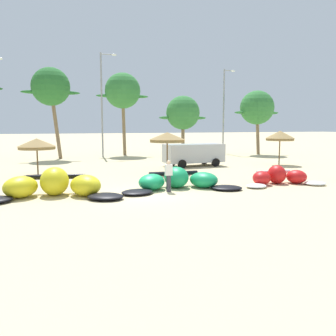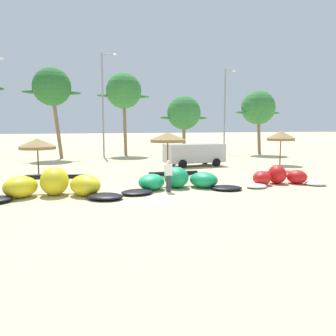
# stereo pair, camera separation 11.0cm
# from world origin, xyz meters

# --- Properties ---
(ground_plane) EXTENTS (260.00, 260.00, 0.00)m
(ground_plane) POSITION_xyz_m (0.00, 0.00, 0.00)
(ground_plane) COLOR beige
(kite_left) EXTENTS (6.85, 3.71, 1.38)m
(kite_left) POSITION_xyz_m (-4.26, 0.82, 0.53)
(kite_left) COLOR black
(kite_left) RESTS_ON ground
(kite_left_of_center) EXTENTS (6.72, 3.28, 1.15)m
(kite_left_of_center) POSITION_xyz_m (2.08, 0.92, 0.44)
(kite_left_of_center) COLOR black
(kite_left_of_center) RESTS_ON ground
(kite_center) EXTENTS (5.09, 2.53, 1.08)m
(kite_center) POSITION_xyz_m (8.10, 0.39, 0.41)
(kite_center) COLOR white
(kite_center) RESTS_ON ground
(beach_umbrella_near_van) EXTENTS (2.55, 2.55, 2.50)m
(beach_umbrella_near_van) POSITION_xyz_m (-5.22, 8.87, 2.13)
(beach_umbrella_near_van) COLOR brown
(beach_umbrella_near_van) RESTS_ON ground
(beach_umbrella_middle) EXTENTS (2.57, 2.57, 2.90)m
(beach_umbrella_middle) POSITION_xyz_m (3.50, 7.03, 2.54)
(beach_umbrella_middle) COLOR brown
(beach_umbrella_middle) RESTS_ON ground
(beach_umbrella_near_palms) EXTENTS (2.44, 2.44, 2.92)m
(beach_umbrella_near_palms) POSITION_xyz_m (14.21, 8.78, 2.50)
(beach_umbrella_near_palms) COLOR brown
(beach_umbrella_near_palms) RESTS_ON ground
(parked_van) EXTENTS (5.05, 2.49, 1.84)m
(parked_van) POSITION_xyz_m (6.80, 10.28, 1.09)
(parked_van) COLOR #B2B7BC
(parked_van) RESTS_ON ground
(person_near_kites) EXTENTS (0.36, 0.24, 1.62)m
(person_near_kites) POSITION_xyz_m (1.32, 0.24, 0.82)
(person_near_kites) COLOR #383842
(person_near_kites) RESTS_ON ground
(palm_left_of_gap) EXTENTS (5.64, 3.76, 9.05)m
(palm_left_of_gap) POSITION_xyz_m (-4.11, 20.60, 7.10)
(palm_left_of_gap) COLOR #7F6647
(palm_left_of_gap) RESTS_ON ground
(palm_center_left) EXTENTS (5.93, 3.96, 9.18)m
(palm_center_left) POSITION_xyz_m (3.50, 22.74, 7.13)
(palm_center_left) COLOR #7F6647
(palm_center_left) RESTS_ON ground
(palm_center_right) EXTENTS (5.41, 3.61, 6.52)m
(palm_center_right) POSITION_xyz_m (9.27, 19.00, 4.67)
(palm_center_right) COLOR #7F6647
(palm_center_right) RESTS_ON ground
(palm_right_of_gap) EXTENTS (5.79, 3.86, 7.32)m
(palm_right_of_gap) POSITION_xyz_m (18.22, 18.67, 5.34)
(palm_right_of_gap) COLOR #7F6647
(palm_right_of_gap) RESTS_ON ground
(lamppost_west_center) EXTENTS (1.79, 0.24, 10.94)m
(lamppost_west_center) POSITION_xyz_m (1.11, 21.50, 6.02)
(lamppost_west_center) COLOR gray
(lamppost_west_center) RESTS_ON ground
(lamppost_east_center) EXTENTS (1.51, 0.24, 9.95)m
(lamppost_east_center) POSITION_xyz_m (15.50, 21.43, 5.49)
(lamppost_east_center) COLOR gray
(lamppost_east_center) RESTS_ON ground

